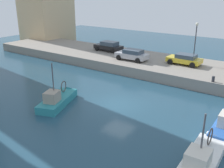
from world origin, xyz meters
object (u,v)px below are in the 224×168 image
fishing_boat_white (202,161)px  parked_car_silver (132,55)px  parked_car_yellow (185,59)px  parked_car_black (109,46)px  mooring_bollard_mid (213,79)px  fishing_boat_teal (59,102)px  quay_streetlamp (196,36)px

fishing_boat_white → parked_car_silver: (14.13, 13.31, 1.77)m
parked_car_yellow → parked_car_black: 11.65m
fishing_boat_white → parked_car_yellow: fishing_boat_white is taller
fishing_boat_white → parked_car_silver: fishing_boat_white is taller
parked_car_yellow → mooring_bollard_mid: bearing=-134.5°
parked_car_silver → mooring_bollard_mid: size_ratio=7.41×
parked_car_yellow → fishing_boat_white: bearing=-155.8°
parked_car_silver → parked_car_black: bearing=65.1°
fishing_boat_teal → parked_car_yellow: fishing_boat_teal is taller
fishing_boat_white → mooring_bollard_mid: bearing=12.9°
fishing_boat_white → parked_car_yellow: 17.56m
fishing_boat_white → parked_car_yellow: bearing=24.2°
fishing_boat_teal → parked_car_silver: fishing_boat_teal is taller
quay_streetlamp → parked_car_silver: bearing=114.0°
fishing_boat_teal → mooring_bollard_mid: (10.20, -10.48, 1.35)m
parked_car_silver → parked_car_yellow: bearing=-73.6°
parked_car_silver → quay_streetlamp: 7.86m
fishing_boat_white → parked_car_silver: size_ratio=1.56×
parked_car_yellow → mooring_bollard_mid: size_ratio=7.25×
mooring_bollard_mid → parked_car_black: bearing=72.2°
fishing_boat_teal → parked_car_black: size_ratio=1.38×
fishing_boat_teal → quay_streetlamp: 17.71m
fishing_boat_white → quay_streetlamp: 18.85m
parked_car_silver → parked_car_yellow: parked_car_silver is taller
parked_car_yellow → parked_car_silver: bearing=106.4°
fishing_boat_teal → parked_car_silver: bearing=0.9°
fishing_boat_white → quay_streetlamp: (17.15, 6.52, 4.32)m
fishing_boat_white → fishing_boat_teal: bearing=84.3°
parked_car_yellow → quay_streetlamp: quay_streetlamp is taller
parked_car_silver → mooring_bollard_mid: (-2.63, -10.67, -0.43)m
fishing_boat_teal → fishing_boat_white: 13.18m
quay_streetlamp → mooring_bollard_mid: bearing=-145.5°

